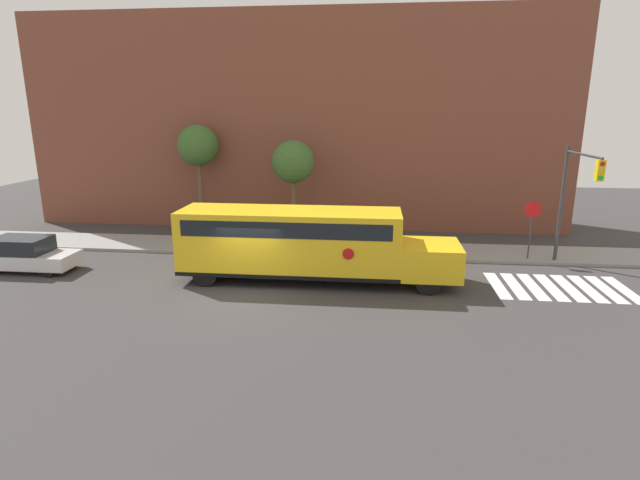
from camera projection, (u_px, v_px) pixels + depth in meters
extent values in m
plane|color=#3A3838|center=(247.00, 293.00, 19.48)|extent=(60.00, 60.00, 0.00)
cube|color=gray|center=(278.00, 247.00, 25.71)|extent=(44.00, 3.00, 0.15)
cube|color=brown|center=(296.00, 122.00, 30.40)|extent=(32.00, 4.00, 12.41)
cube|color=white|center=(497.00, 285.00, 20.36)|extent=(0.50, 3.20, 0.01)
cube|color=white|center=(515.00, 286.00, 20.28)|extent=(0.50, 3.20, 0.01)
cube|color=white|center=(533.00, 286.00, 20.21)|extent=(0.50, 3.20, 0.01)
cube|color=white|center=(551.00, 287.00, 20.14)|extent=(0.50, 3.20, 0.01)
cube|color=white|center=(569.00, 288.00, 20.06)|extent=(0.50, 3.20, 0.01)
cube|color=white|center=(587.00, 288.00, 19.99)|extent=(0.50, 3.20, 0.01)
cube|color=white|center=(606.00, 289.00, 19.92)|extent=(0.50, 3.20, 0.01)
cube|color=white|center=(624.00, 290.00, 19.84)|extent=(0.50, 3.20, 0.01)
cube|color=yellow|center=(290.00, 240.00, 20.55)|extent=(9.02, 2.50, 2.54)
cube|color=yellow|center=(430.00, 259.00, 20.11)|extent=(2.39, 2.50, 1.30)
cube|color=black|center=(290.00, 268.00, 20.85)|extent=(9.02, 2.54, 0.16)
cube|color=black|center=(290.00, 223.00, 20.37)|extent=(8.30, 2.53, 0.64)
cylinder|color=red|center=(348.00, 254.00, 19.08)|extent=(0.44, 0.02, 0.44)
cylinder|color=black|center=(423.00, 265.00, 21.31)|extent=(1.00, 0.30, 1.00)
cylinder|color=black|center=(428.00, 282.00, 19.24)|extent=(1.00, 0.30, 1.00)
cylinder|color=black|center=(221.00, 259.00, 22.25)|extent=(1.00, 0.30, 1.00)
cylinder|color=black|center=(205.00, 274.00, 20.17)|extent=(1.00, 0.30, 1.00)
cube|color=silver|center=(28.00, 259.00, 22.11)|extent=(4.25, 1.71, 0.61)
cube|color=#1E2328|center=(20.00, 245.00, 21.97)|extent=(2.38, 1.57, 0.68)
cylinder|color=black|center=(68.00, 260.00, 22.71)|extent=(0.64, 0.22, 0.64)
cylinder|color=black|center=(48.00, 270.00, 21.31)|extent=(0.64, 0.22, 0.64)
cylinder|color=black|center=(11.00, 258.00, 23.01)|extent=(0.64, 0.22, 0.64)
cylinder|color=#38383A|center=(530.00, 235.00, 23.24)|extent=(0.07, 0.07, 2.54)
cylinder|color=red|center=(533.00, 210.00, 22.88)|extent=(0.74, 0.03, 0.74)
cylinder|color=#38383A|center=(561.00, 206.00, 22.66)|extent=(0.16, 0.16, 5.42)
cylinder|color=#38383A|center=(584.00, 155.00, 20.34)|extent=(0.10, 3.53, 0.10)
cube|color=yellow|center=(600.00, 170.00, 18.85)|extent=(0.28, 0.28, 0.80)
cylinder|color=red|center=(603.00, 164.00, 18.64)|extent=(0.18, 0.02, 0.18)
cylinder|color=#EAB214|center=(602.00, 171.00, 18.71)|extent=(0.18, 0.02, 0.18)
cylinder|color=green|center=(601.00, 178.00, 18.77)|extent=(0.18, 0.02, 0.18)
cylinder|color=brown|center=(294.00, 207.00, 27.42)|extent=(0.27, 0.27, 3.54)
sphere|color=#3D662D|center=(293.00, 162.00, 26.80)|extent=(2.30, 2.30, 2.30)
cylinder|color=brown|center=(201.00, 195.00, 29.01)|extent=(0.27, 0.27, 4.29)
sphere|color=#3D662D|center=(198.00, 145.00, 28.29)|extent=(2.31, 2.31, 2.31)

